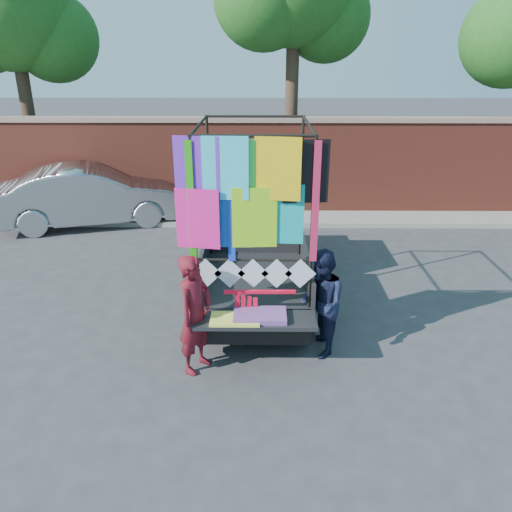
{
  "coord_description": "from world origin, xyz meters",
  "views": [
    {
      "loc": [
        0.16,
        -6.44,
        4.18
      ],
      "look_at": [
        0.09,
        0.26,
        1.44
      ],
      "focal_mm": 35.0,
      "sensor_mm": 36.0,
      "label": 1
    }
  ],
  "objects_px": {
    "pickup_truck": "(255,243)",
    "man": "(321,304)",
    "woman": "(195,314)",
    "sedan": "(92,195)"
  },
  "relations": [
    {
      "from": "pickup_truck",
      "to": "man",
      "type": "bearing_deg",
      "value": -68.16
    },
    {
      "from": "woman",
      "to": "pickup_truck",
      "type": "bearing_deg",
      "value": 11.61
    },
    {
      "from": "pickup_truck",
      "to": "woman",
      "type": "bearing_deg",
      "value": -105.37
    },
    {
      "from": "pickup_truck",
      "to": "woman",
      "type": "height_order",
      "value": "pickup_truck"
    },
    {
      "from": "pickup_truck",
      "to": "man",
      "type": "distance_m",
      "value": 2.62
    },
    {
      "from": "sedan",
      "to": "woman",
      "type": "bearing_deg",
      "value": -167.9
    },
    {
      "from": "pickup_truck",
      "to": "sedan",
      "type": "xyz_separation_m",
      "value": [
        -4.25,
        3.57,
        -0.06
      ]
    },
    {
      "from": "sedan",
      "to": "man",
      "type": "bearing_deg",
      "value": -155.16
    },
    {
      "from": "pickup_truck",
      "to": "woman",
      "type": "relative_size",
      "value": 2.98
    },
    {
      "from": "sedan",
      "to": "man",
      "type": "relative_size",
      "value": 2.85
    }
  ]
}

